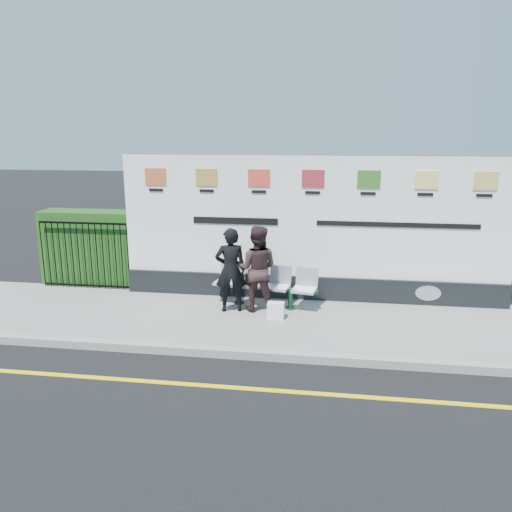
{
  "coord_description": "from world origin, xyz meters",
  "views": [
    {
      "loc": [
        0.81,
        -6.39,
        3.56
      ],
      "look_at": [
        -0.53,
        2.87,
        1.25
      ],
      "focal_mm": 35.0,
      "sensor_mm": 36.0,
      "label": 1
    }
  ],
  "objects": [
    {
      "name": "carrier_bag_white",
      "position": [
        -0.1,
        2.53,
        0.28
      ],
      "size": [
        0.32,
        0.19,
        0.32
      ],
      "primitive_type": "cube",
      "color": "white",
      "rests_on": "pavement"
    },
    {
      "name": "railing",
      "position": [
        -4.58,
        3.85,
        0.89
      ],
      "size": [
        2.05,
        0.06,
        1.54
      ],
      "primitive_type": null,
      "color": "black",
      "rests_on": "pavement"
    },
    {
      "name": "woman_left",
      "position": [
        -1.03,
        2.84,
        0.96
      ],
      "size": [
        0.69,
        0.54,
        1.68
      ],
      "primitive_type": "imported",
      "rotation": [
        0.0,
        0.0,
        3.39
      ],
      "color": "black",
      "rests_on": "pavement"
    },
    {
      "name": "kerb",
      "position": [
        0.0,
        1.0,
        0.07
      ],
      "size": [
        14.0,
        0.18,
        0.14
      ],
      "primitive_type": "cube",
      "color": "gray",
      "rests_on": "ground"
    },
    {
      "name": "handbag_brown",
      "position": [
        -0.68,
        3.25,
        0.68
      ],
      "size": [
        0.3,
        0.19,
        0.22
      ],
      "primitive_type": "cube",
      "rotation": [
        0.0,
        0.0,
        0.31
      ],
      "color": "black",
      "rests_on": "bench"
    },
    {
      "name": "ground",
      "position": [
        0.0,
        0.0,
        0.0
      ],
      "size": [
        80.0,
        80.0,
        0.0
      ],
      "primitive_type": "plane",
      "color": "black"
    },
    {
      "name": "hedge",
      "position": [
        -4.58,
        4.3,
        0.97
      ],
      "size": [
        2.35,
        0.7,
        1.7
      ],
      "primitive_type": "cube",
      "color": "#1E4C16",
      "rests_on": "pavement"
    },
    {
      "name": "woman_right",
      "position": [
        -0.52,
        2.95,
        0.97
      ],
      "size": [
        0.84,
        0.66,
        1.71
      ],
      "primitive_type": "imported",
      "rotation": [
        0.0,
        0.0,
        3.12
      ],
      "color": "#332122",
      "rests_on": "pavement"
    },
    {
      "name": "billboard",
      "position": [
        0.5,
        3.85,
        1.42
      ],
      "size": [
        8.0,
        0.3,
        3.0
      ],
      "color": "black",
      "rests_on": "pavement"
    },
    {
      "name": "yellow_line",
      "position": [
        0.0,
        0.0,
        0.0
      ],
      "size": [
        14.0,
        0.1,
        0.01
      ],
      "primitive_type": "cube",
      "color": "yellow",
      "rests_on": "ground"
    },
    {
      "name": "pavement",
      "position": [
        0.0,
        2.5,
        0.06
      ],
      "size": [
        14.0,
        3.0,
        0.12
      ],
      "primitive_type": "cube",
      "color": "gray",
      "rests_on": "ground"
    },
    {
      "name": "bench",
      "position": [
        -0.4,
        3.21,
        0.35
      ],
      "size": [
        2.16,
        0.9,
        0.45
      ],
      "primitive_type": null,
      "rotation": [
        0.0,
        0.0,
        -0.17
      ],
      "color": "silver",
      "rests_on": "pavement"
    }
  ]
}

